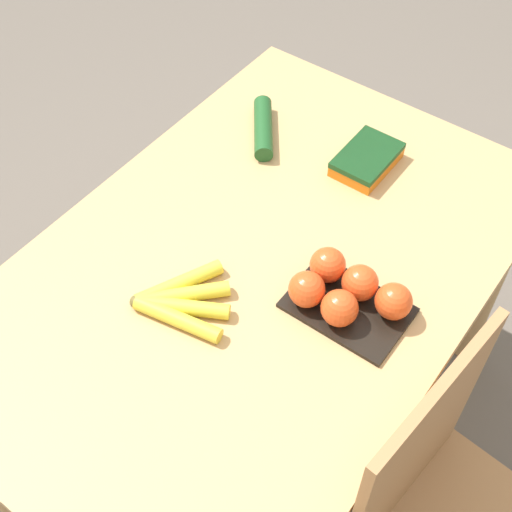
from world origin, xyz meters
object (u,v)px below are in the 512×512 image
at_px(tomato_pack, 346,292).
at_px(carrot_bag, 367,158).
at_px(cucumber_near, 263,128).
at_px(banana_bunch, 180,301).

xyz_separation_m(tomato_pack, carrot_bag, (-0.38, -0.17, -0.02)).
bearing_deg(carrot_bag, tomato_pack, 24.70).
xyz_separation_m(carrot_bag, cucumber_near, (0.06, -0.26, -0.00)).
relative_size(banana_bunch, tomato_pack, 0.85).
relative_size(tomato_pack, cucumber_near, 1.29).
bearing_deg(carrot_bag, cucumber_near, -78.10).
distance_m(tomato_pack, cucumber_near, 0.54).
bearing_deg(tomato_pack, carrot_bag, -155.30).
distance_m(banana_bunch, tomato_pack, 0.34).
relative_size(tomato_pack, carrot_bag, 1.43).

